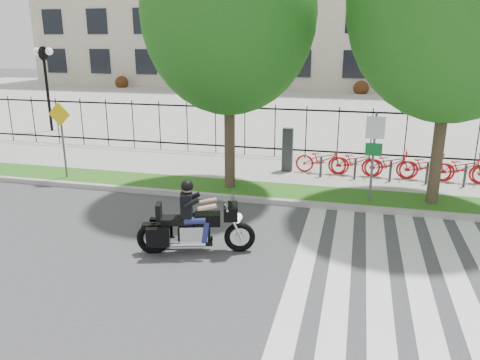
# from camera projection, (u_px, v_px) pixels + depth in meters

# --- Properties ---
(ground) EXTENTS (120.00, 120.00, 0.00)m
(ground) POSITION_uv_depth(u_px,v_px,m) (196.00, 263.00, 9.84)
(ground) COLOR #3B3B3D
(ground) RESTS_ON ground
(curb) EXTENTS (60.00, 0.20, 0.15)m
(curb) POSITION_uv_depth(u_px,v_px,m) (243.00, 199.00, 13.62)
(curb) COLOR #9F9D96
(curb) RESTS_ON ground
(grass_verge) EXTENTS (60.00, 1.50, 0.15)m
(grass_verge) POSITION_uv_depth(u_px,v_px,m) (250.00, 190.00, 14.41)
(grass_verge) COLOR #1E5816
(grass_verge) RESTS_ON ground
(sidewalk) EXTENTS (60.00, 3.50, 0.15)m
(sidewalk) POSITION_uv_depth(u_px,v_px,m) (266.00, 169.00, 16.73)
(sidewalk) COLOR #9B9991
(sidewalk) RESTS_ON ground
(plaza) EXTENTS (80.00, 34.00, 0.10)m
(plaza) POSITION_uv_depth(u_px,v_px,m) (314.00, 106.00, 33.03)
(plaza) COLOR #9B9991
(plaza) RESTS_ON ground
(crosswalk_stripes) EXTENTS (5.70, 8.00, 0.01)m
(crosswalk_stripes) POSITION_uv_depth(u_px,v_px,m) (441.00, 292.00, 8.69)
(crosswalk_stripes) COLOR silver
(crosswalk_stripes) RESTS_ON ground
(iron_fence) EXTENTS (30.00, 0.06, 2.00)m
(iron_fence) POSITION_uv_depth(u_px,v_px,m) (275.00, 131.00, 18.05)
(iron_fence) COLOR black
(iron_fence) RESTS_ON sidewalk
(lamp_post_left) EXTENTS (1.06, 0.70, 4.25)m
(lamp_post_left) POSITION_uv_depth(u_px,v_px,m) (45.00, 68.00, 22.91)
(lamp_post_left) COLOR black
(lamp_post_left) RESTS_ON ground
(street_tree_1) EXTENTS (4.96, 4.96, 7.95)m
(street_tree_1) POSITION_uv_depth(u_px,v_px,m) (229.00, 13.00, 13.08)
(street_tree_1) COLOR #3B2C20
(street_tree_1) RESTS_ON grass_verge
(bike_share_station) EXTENTS (11.07, 0.85, 1.50)m
(bike_share_station) POSITION_uv_depth(u_px,v_px,m) (460.00, 168.00, 14.84)
(bike_share_station) COLOR #2D2D33
(bike_share_station) RESTS_ON sidewalk
(sign_pole_regulatory) EXTENTS (0.50, 0.09, 2.50)m
(sign_pole_regulatory) POSITION_uv_depth(u_px,v_px,m) (374.00, 146.00, 12.75)
(sign_pole_regulatory) COLOR #59595B
(sign_pole_regulatory) RESTS_ON grass_verge
(sign_pole_warning) EXTENTS (0.78, 0.09, 2.49)m
(sign_pole_warning) POSITION_uv_depth(u_px,v_px,m) (61.00, 130.00, 15.06)
(sign_pole_warning) COLOR #59595B
(sign_pole_warning) RESTS_ON grass_verge
(motorcycle_rider) EXTENTS (2.54, 1.18, 2.01)m
(motorcycle_rider) POSITION_uv_depth(u_px,v_px,m) (195.00, 224.00, 10.18)
(motorcycle_rider) COLOR black
(motorcycle_rider) RESTS_ON ground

